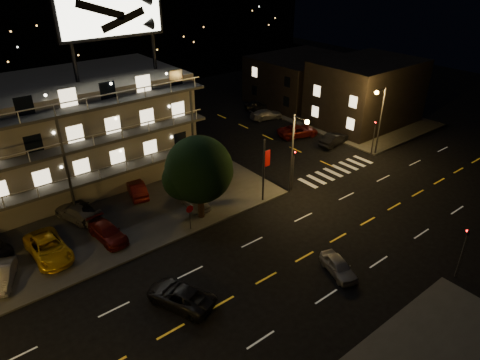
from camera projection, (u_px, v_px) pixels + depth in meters
ground at (286, 267)px, 32.30m from camera, size 140.00×140.00×0.00m
curb_nw at (19, 216)px, 38.39m from camera, size 44.00×24.00×0.15m
curb_ne at (339, 114)px, 62.52m from camera, size 16.00×24.00×0.15m
motel at (40, 138)px, 40.80m from camera, size 28.00×13.80×18.10m
side_bldg_front at (366, 92)px, 57.78m from camera, size 14.06×10.00×8.50m
side_bldg_back at (301, 79)px, 66.41m from camera, size 14.06×12.00×7.00m
streetlight_nc at (295, 146)px, 40.10m from camera, size 0.44×1.92×8.00m
streetlight_ne at (380, 114)px, 47.82m from camera, size 1.92×0.44×8.00m
signal_nw at (293, 165)px, 41.89m from camera, size 0.20×0.27×4.60m
signal_sw at (464, 248)px, 30.16m from camera, size 0.20×0.27×4.60m
signal_ne at (374, 134)px, 49.02m from camera, size 0.27×0.20×4.60m
banner_north at (264, 169)px, 39.27m from camera, size 0.83×0.16×6.40m
stop_sign at (190, 213)px, 35.76m from camera, size 0.91×0.11×2.61m
tree at (199, 171)px, 36.09m from camera, size 6.02×5.80×7.58m
lot_car_1 at (2, 276)px, 30.25m from camera, size 2.72×4.04×1.26m
lot_car_2 at (48, 248)px, 32.90m from camera, size 2.64×5.49×1.51m
lot_car_3 at (108, 232)px, 34.94m from camera, size 2.18×4.59×1.29m
lot_car_4 at (194, 200)px, 39.44m from camera, size 2.00×4.15×1.37m
lot_car_7 at (77, 212)px, 37.57m from camera, size 3.32×5.12×1.38m
lot_car_8 at (82, 210)px, 37.71m from camera, size 2.03×4.48×1.49m
lot_car_9 at (137, 189)px, 41.22m from camera, size 2.45×4.47×1.40m
side_car_0 at (334, 139)px, 52.41m from camera, size 4.59×2.10×1.46m
side_car_1 at (298, 131)px, 54.85m from camera, size 5.76×3.90×1.46m
side_car_2 at (266, 114)px, 60.55m from camera, size 5.02×3.09×1.36m
side_car_3 at (257, 105)px, 64.23m from camera, size 4.19×2.88×1.33m
road_car_east at (338, 266)px, 31.45m from camera, size 2.49×3.86×1.22m
road_car_west at (180, 296)px, 28.66m from camera, size 3.90×5.34×1.35m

